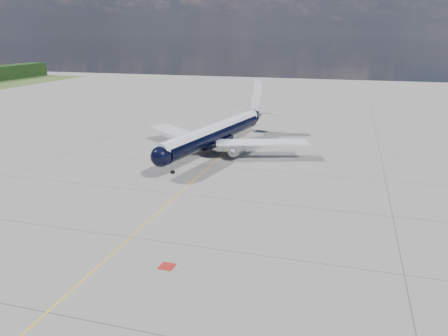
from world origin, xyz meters
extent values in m
plane|color=gray|center=(0.00, 30.00, 0.00)|extent=(320.00, 320.00, 0.00)
cube|color=yellow|center=(0.00, 25.00, 0.00)|extent=(0.16, 160.00, 0.01)
cube|color=maroon|center=(6.80, -10.00, 0.00)|extent=(1.60, 1.60, 0.01)
cylinder|color=black|center=(-1.72, 33.60, 3.82)|extent=(10.02, 34.54, 3.45)
sphere|color=black|center=(-5.21, 15.76, 3.82)|extent=(4.05, 4.05, 3.45)
cone|color=black|center=(2.38, 54.55, 4.36)|extent=(4.61, 6.90, 3.45)
cylinder|color=white|center=(-1.72, 33.60, 4.68)|extent=(9.63, 36.18, 2.69)
cube|color=black|center=(-5.25, 15.58, 4.32)|extent=(2.35, 1.49, 0.50)
cube|color=white|center=(-10.82, 36.77, 3.00)|extent=(16.41, 14.52, 0.29)
cube|color=white|center=(7.90, 33.10, 3.00)|extent=(18.01, 9.42, 0.29)
cube|color=black|center=(-1.72, 33.60, 2.54)|extent=(5.49, 9.65, 0.91)
cylinder|color=#B1B1B9|center=(-7.87, 32.95, 1.95)|extent=(2.80, 4.49, 2.04)
cylinder|color=#B1B1B9|center=(3.72, 30.68, 1.95)|extent=(2.80, 4.49, 2.04)
sphere|color=gray|center=(-8.23, 31.07, 1.95)|extent=(1.17, 1.17, 1.00)
sphere|color=gray|center=(3.36, 28.80, 1.95)|extent=(1.17, 1.17, 1.00)
cube|color=white|center=(-7.83, 33.13, 2.63)|extent=(0.75, 2.89, 1.00)
cube|color=white|center=(3.76, 30.86, 2.63)|extent=(0.75, 2.89, 1.00)
cube|color=white|center=(2.29, 54.10, 8.99)|extent=(1.39, 5.71, 7.75)
cube|color=white|center=(2.38, 54.55, 5.09)|extent=(12.15, 5.12, 0.20)
cylinder|color=gray|center=(-4.60, 18.88, 1.14)|extent=(0.19, 0.19, 1.91)
cylinder|color=black|center=(-4.78, 18.92, 0.32)|extent=(0.28, 0.66, 0.64)
cylinder|color=black|center=(-4.42, 18.85, 0.32)|extent=(0.28, 0.66, 0.64)
cylinder|color=gray|center=(-4.31, 35.49, 1.23)|extent=(0.28, 0.28, 1.73)
cylinder|color=gray|center=(1.39, 34.37, 1.23)|extent=(0.28, 0.28, 1.73)
cylinder|color=black|center=(-4.41, 35.00, 0.50)|extent=(0.59, 1.06, 1.00)
cylinder|color=black|center=(-4.22, 35.98, 0.50)|extent=(0.59, 1.06, 1.00)
cylinder|color=black|center=(1.30, 33.88, 0.50)|extent=(0.59, 1.06, 1.00)
cylinder|color=black|center=(1.49, 34.86, 0.50)|extent=(0.59, 1.06, 1.00)
camera|label=1|loc=(23.48, -46.49, 22.83)|focal=35.00mm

